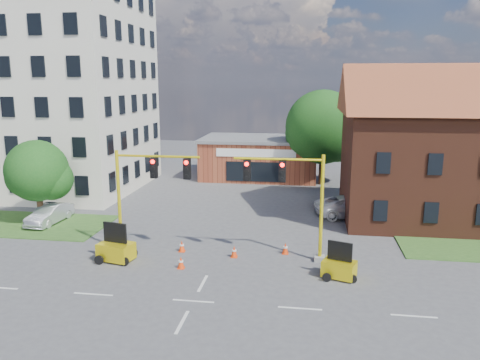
{
  "coord_description": "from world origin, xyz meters",
  "views": [
    {
      "loc": [
        5.15,
        -19.86,
        10.12
      ],
      "look_at": [
        0.76,
        10.0,
        3.79
      ],
      "focal_mm": 35.0,
      "sensor_mm": 36.0,
      "label": 1
    }
  ],
  "objects_px": {
    "signal_mast_west": "(145,189)",
    "trailer_west": "(116,249)",
    "trailer_east": "(339,267)",
    "pickup_white": "(353,206)",
    "signal_mast_east": "(293,194)"
  },
  "relations": [
    {
      "from": "signal_mast_west",
      "to": "trailer_east",
      "type": "xyz_separation_m",
      "value": [
        11.31,
        -2.25,
        -3.33
      ]
    },
    {
      "from": "trailer_east",
      "to": "pickup_white",
      "type": "xyz_separation_m",
      "value": [
        1.72,
        11.92,
        0.2
      ]
    },
    {
      "from": "trailer_west",
      "to": "trailer_east",
      "type": "bearing_deg",
      "value": 9.92
    },
    {
      "from": "signal_mast_west",
      "to": "trailer_east",
      "type": "relative_size",
      "value": 3.2
    },
    {
      "from": "signal_mast_east",
      "to": "trailer_east",
      "type": "distance_m",
      "value": 4.78
    },
    {
      "from": "trailer_east",
      "to": "pickup_white",
      "type": "height_order",
      "value": "trailer_east"
    },
    {
      "from": "trailer_west",
      "to": "trailer_east",
      "type": "relative_size",
      "value": 1.13
    },
    {
      "from": "trailer_west",
      "to": "signal_mast_east",
      "type": "bearing_deg",
      "value": 22.06
    },
    {
      "from": "signal_mast_east",
      "to": "pickup_white",
      "type": "bearing_deg",
      "value": 65.92
    },
    {
      "from": "signal_mast_west",
      "to": "trailer_west",
      "type": "bearing_deg",
      "value": -127.2
    },
    {
      "from": "signal_mast_east",
      "to": "pickup_white",
      "type": "distance_m",
      "value": 11.04
    },
    {
      "from": "trailer_east",
      "to": "pickup_white",
      "type": "relative_size",
      "value": 0.34
    },
    {
      "from": "trailer_west",
      "to": "trailer_east",
      "type": "xyz_separation_m",
      "value": [
        12.58,
        -0.58,
        -0.09
      ]
    },
    {
      "from": "trailer_west",
      "to": "pickup_white",
      "type": "relative_size",
      "value": 0.38
    },
    {
      "from": "signal_mast_west",
      "to": "trailer_west",
      "type": "distance_m",
      "value": 3.86
    }
  ]
}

